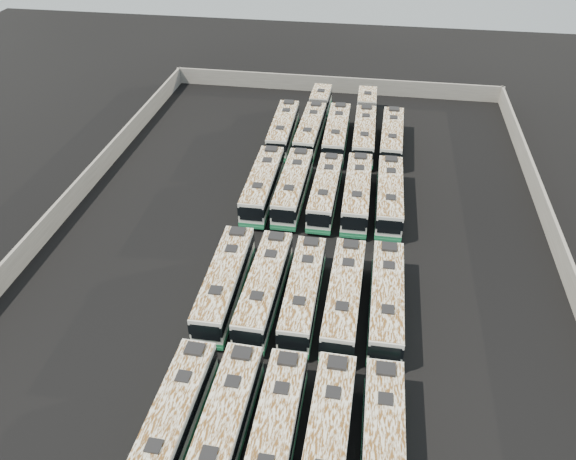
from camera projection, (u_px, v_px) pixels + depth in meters
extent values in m
plane|color=black|center=(296.00, 249.00, 49.30)|extent=(140.00, 140.00, 0.00)
cube|color=slate|center=(334.00, 85.00, 77.70)|extent=(45.20, 0.30, 2.20)
cube|color=slate|center=(565.00, 265.00, 45.78)|extent=(0.30, 73.20, 2.20)
cube|color=slate|center=(56.00, 216.00, 51.54)|extent=(0.30, 73.20, 2.20)
cube|color=silver|center=(172.00, 423.00, 33.14)|extent=(2.56, 11.01, 2.51)
cube|color=#1E7349|center=(174.00, 433.00, 33.68)|extent=(2.61, 11.06, 0.38)
cube|color=black|center=(171.00, 419.00, 32.90)|extent=(2.62, 11.07, 0.84)
cube|color=white|center=(170.00, 410.00, 32.39)|extent=(2.51, 10.79, 0.06)
cube|color=black|center=(154.00, 446.00, 30.42)|extent=(0.89, 0.89, 0.13)
cube|color=black|center=(183.00, 376.00, 34.25)|extent=(0.89, 0.89, 0.13)
cube|color=black|center=(195.00, 349.00, 35.97)|extent=(1.21, 1.03, 0.24)
cylinder|color=black|center=(179.00, 386.00, 36.73)|extent=(0.28, 0.92, 0.91)
cylinder|color=black|center=(207.00, 390.00, 36.44)|extent=(0.28, 0.92, 0.91)
cube|color=silver|center=(223.00, 430.00, 32.75)|extent=(2.58, 11.18, 2.55)
cube|color=#1E7349|center=(224.00, 439.00, 33.30)|extent=(2.63, 11.23, 0.39)
cube|color=black|center=(223.00, 426.00, 32.51)|extent=(2.64, 11.24, 0.85)
cube|color=white|center=(221.00, 416.00, 31.99)|extent=(2.53, 10.96, 0.06)
cube|color=black|center=(209.00, 454.00, 29.99)|extent=(0.90, 0.90, 0.13)
cube|color=black|center=(233.00, 381.00, 33.89)|extent=(0.90, 0.90, 0.13)
cube|color=black|center=(242.00, 353.00, 35.63)|extent=(1.23, 1.05, 0.24)
cylinder|color=black|center=(225.00, 391.00, 36.40)|extent=(0.28, 0.93, 0.93)
cylinder|color=black|center=(254.00, 395.00, 36.11)|extent=(0.28, 0.93, 0.93)
cube|color=silver|center=(274.00, 437.00, 32.37)|extent=(2.40, 11.10, 2.54)
cube|color=#1E7349|center=(274.00, 447.00, 32.91)|extent=(2.45, 11.15, 0.39)
cube|color=black|center=(274.00, 433.00, 32.12)|extent=(2.46, 11.16, 0.85)
cube|color=white|center=(274.00, 424.00, 31.61)|extent=(2.35, 10.88, 0.06)
cube|color=black|center=(281.00, 388.00, 33.50)|extent=(0.88, 0.88, 0.13)
cube|color=black|center=(288.00, 359.00, 35.25)|extent=(1.21, 1.03, 0.24)
cylinder|color=black|center=(270.00, 397.00, 36.00)|extent=(0.27, 0.93, 0.92)
cylinder|color=black|center=(300.00, 402.00, 35.73)|extent=(0.27, 0.93, 0.92)
cube|color=silver|center=(327.00, 443.00, 32.08)|extent=(2.55, 11.21, 2.56)
cube|color=#1E7349|center=(326.00, 452.00, 32.63)|extent=(2.60, 11.26, 0.39)
cube|color=black|center=(327.00, 438.00, 31.83)|extent=(2.61, 11.27, 0.86)
cube|color=white|center=(328.00, 429.00, 31.31)|extent=(2.49, 10.98, 0.07)
cube|color=black|center=(333.00, 392.00, 33.22)|extent=(0.90, 0.90, 0.13)
cube|color=black|center=(337.00, 363.00, 34.97)|extent=(1.23, 1.05, 0.24)
cylinder|color=black|center=(318.00, 401.00, 35.74)|extent=(0.28, 0.94, 0.93)
cylinder|color=black|center=(349.00, 406.00, 35.45)|extent=(0.28, 0.94, 0.93)
cube|color=silver|center=(383.00, 449.00, 31.75)|extent=(2.43, 11.05, 2.53)
cube|color=#1E7349|center=(381.00, 459.00, 32.29)|extent=(2.48, 11.11, 0.39)
cube|color=black|center=(383.00, 445.00, 31.51)|extent=(2.49, 11.12, 0.85)
cube|color=white|center=(385.00, 436.00, 31.00)|extent=(2.38, 10.83, 0.06)
cube|color=black|center=(385.00, 399.00, 32.89)|extent=(0.88, 0.88, 0.13)
cube|color=black|center=(386.00, 369.00, 34.63)|extent=(1.21, 1.03, 0.24)
cylinder|color=black|center=(366.00, 408.00, 35.36)|extent=(0.27, 0.92, 0.92)
cylinder|color=black|center=(397.00, 412.00, 35.12)|extent=(0.27, 0.92, 0.92)
cube|color=silver|center=(225.00, 282.00, 43.29)|extent=(2.49, 11.31, 2.59)
cube|color=#1E7349|center=(226.00, 292.00, 43.84)|extent=(2.54, 11.36, 0.39)
cube|color=black|center=(225.00, 278.00, 43.04)|extent=(2.55, 11.37, 0.87)
cube|color=black|center=(205.00, 333.00, 38.57)|extent=(2.07, 0.09, 1.36)
cube|color=#1E7349|center=(207.00, 347.00, 39.41)|extent=(2.35, 0.13, 0.26)
cube|color=white|center=(224.00, 269.00, 42.51)|extent=(2.44, 11.09, 0.07)
cube|color=black|center=(216.00, 290.00, 40.47)|extent=(0.90, 0.90, 0.13)
cube|color=black|center=(231.00, 248.00, 44.45)|extent=(0.90, 0.90, 0.13)
cube|color=black|center=(237.00, 231.00, 46.23)|extent=(1.24, 1.05, 0.24)
cylinder|color=black|center=(201.00, 325.00, 41.19)|extent=(0.27, 0.94, 0.94)
cylinder|color=black|center=(228.00, 328.00, 40.95)|extent=(0.27, 0.94, 0.94)
cylinder|color=black|center=(224.00, 263.00, 46.98)|extent=(0.27, 0.94, 0.94)
cylinder|color=black|center=(248.00, 266.00, 46.74)|extent=(0.27, 0.94, 0.94)
cube|color=silver|center=(264.00, 288.00, 42.81)|extent=(2.57, 11.25, 2.57)
cube|color=#1E7349|center=(265.00, 297.00, 43.36)|extent=(2.62, 11.30, 0.39)
cube|color=black|center=(264.00, 283.00, 42.57)|extent=(2.63, 11.31, 0.86)
cube|color=black|center=(247.00, 339.00, 38.16)|extent=(2.05, 0.10, 1.35)
cube|color=#1E7349|center=(248.00, 353.00, 38.99)|extent=(2.33, 0.15, 0.26)
cube|color=white|center=(264.00, 275.00, 42.05)|extent=(2.51, 11.02, 0.07)
cube|color=black|center=(257.00, 296.00, 40.03)|extent=(0.90, 0.90, 0.13)
cube|color=black|center=(271.00, 254.00, 43.96)|extent=(0.90, 0.90, 0.13)
cube|color=black|center=(276.00, 236.00, 45.71)|extent=(1.23, 1.05, 0.24)
cylinder|color=black|center=(241.00, 330.00, 40.77)|extent=(0.28, 0.94, 0.93)
cylinder|color=black|center=(268.00, 334.00, 40.48)|extent=(0.28, 0.94, 0.93)
cylinder|color=black|center=(262.00, 268.00, 46.49)|extent=(0.28, 0.94, 0.93)
cylinder|color=black|center=(286.00, 271.00, 46.20)|extent=(0.28, 0.94, 0.93)
cube|color=silver|center=(303.00, 292.00, 42.45)|extent=(2.29, 10.87, 2.49)
cube|color=#1E7349|center=(303.00, 301.00, 42.98)|extent=(2.34, 10.92, 0.38)
cube|color=black|center=(303.00, 288.00, 42.21)|extent=(2.35, 10.93, 0.83)
cube|color=black|center=(292.00, 343.00, 37.91)|extent=(1.99, 0.07, 1.31)
cube|color=#1E7349|center=(292.00, 357.00, 38.73)|extent=(2.26, 0.11, 0.25)
cube|color=white|center=(303.00, 280.00, 41.70)|extent=(2.25, 10.65, 0.06)
cube|color=black|center=(299.00, 301.00, 39.74)|extent=(0.86, 0.86, 0.13)
cube|color=black|center=(308.00, 259.00, 43.56)|extent=(0.86, 0.86, 0.13)
cube|color=black|center=(311.00, 242.00, 45.28)|extent=(1.18, 1.00, 0.24)
cylinder|color=black|center=(283.00, 335.00, 40.44)|extent=(0.26, 0.91, 0.91)
cylinder|color=black|center=(310.00, 338.00, 40.19)|extent=(0.26, 0.91, 0.91)
cylinder|color=black|center=(297.00, 273.00, 46.00)|extent=(0.26, 0.91, 0.91)
cylinder|color=black|center=(320.00, 275.00, 45.76)|extent=(0.26, 0.91, 0.91)
cube|color=silver|center=(344.00, 297.00, 41.94)|extent=(2.52, 11.24, 2.57)
cube|color=#1E7349|center=(343.00, 306.00, 42.49)|extent=(2.57, 11.29, 0.39)
cube|color=black|center=(344.00, 293.00, 41.70)|extent=(2.58, 11.30, 0.86)
cube|color=black|center=(336.00, 351.00, 37.28)|extent=(2.06, 0.09, 1.35)
cube|color=#1E7349|center=(335.00, 365.00, 38.12)|extent=(2.34, 0.14, 0.26)
cube|color=white|center=(345.00, 284.00, 41.18)|extent=(2.47, 11.02, 0.07)
cube|color=black|center=(342.00, 306.00, 39.15)|extent=(0.90, 0.90, 0.13)
cube|color=black|center=(348.00, 262.00, 43.09)|extent=(0.90, 0.90, 0.13)
cube|color=black|center=(351.00, 244.00, 44.85)|extent=(1.23, 1.05, 0.24)
cylinder|color=black|center=(324.00, 341.00, 39.90)|extent=(0.28, 0.94, 0.93)
cylinder|color=black|center=(352.00, 345.00, 39.61)|extent=(0.28, 0.94, 0.93)
cylinder|color=black|center=(335.00, 277.00, 45.62)|extent=(0.28, 0.94, 0.93)
cylinder|color=black|center=(360.00, 279.00, 45.33)|extent=(0.28, 0.94, 0.93)
cube|color=silver|center=(386.00, 300.00, 41.70)|extent=(2.33, 11.15, 2.55)
cube|color=#1E7349|center=(385.00, 309.00, 42.24)|extent=(2.38, 11.20, 0.39)
cube|color=black|center=(387.00, 296.00, 41.45)|extent=(2.39, 11.21, 0.85)
cube|color=black|center=(385.00, 354.00, 37.05)|extent=(2.04, 0.06, 1.35)
cube|color=#1E7349|center=(383.00, 368.00, 37.88)|extent=(2.32, 0.10, 0.26)
cube|color=white|center=(388.00, 287.00, 40.93)|extent=(2.29, 10.92, 0.07)
cube|color=black|center=(388.00, 309.00, 38.92)|extent=(0.88, 0.88, 0.13)
cube|color=black|center=(389.00, 265.00, 42.84)|extent=(0.88, 0.88, 0.13)
cube|color=black|center=(389.00, 247.00, 44.60)|extent=(1.21, 1.02, 0.24)
cylinder|color=black|center=(370.00, 345.00, 39.64)|extent=(0.26, 0.93, 0.93)
cylinder|color=black|center=(398.00, 348.00, 39.38)|extent=(0.26, 0.93, 0.93)
cylinder|color=black|center=(373.00, 279.00, 45.35)|extent=(0.26, 0.93, 0.93)
cylinder|color=black|center=(398.00, 282.00, 45.09)|extent=(0.26, 0.93, 0.93)
cube|color=silver|center=(263.00, 185.00, 55.06)|extent=(2.41, 11.30, 2.59)
cube|color=#1E7349|center=(263.00, 193.00, 55.61)|extent=(2.46, 11.35, 0.40)
cube|color=black|center=(263.00, 181.00, 54.81)|extent=(2.47, 11.36, 0.87)
cube|color=black|center=(251.00, 214.00, 50.34)|extent=(2.07, 0.07, 1.36)
cube|color=#1E7349|center=(251.00, 227.00, 51.19)|extent=(2.35, 0.11, 0.26)
cube|color=white|center=(262.00, 173.00, 54.28)|extent=(2.36, 11.07, 0.07)
cube|color=black|center=(257.00, 185.00, 52.24)|extent=(0.90, 0.90, 0.13)
cube|color=black|center=(267.00, 160.00, 56.22)|extent=(0.90, 0.90, 0.13)
cube|color=black|center=(271.00, 149.00, 58.00)|extent=(1.23, 1.04, 0.24)
cylinder|color=black|center=(245.00, 214.00, 52.97)|extent=(0.27, 0.94, 0.94)
cylinder|color=black|center=(266.00, 216.00, 52.71)|extent=(0.27, 0.94, 0.94)
cylinder|color=black|center=(260.00, 176.00, 58.75)|extent=(0.27, 0.94, 0.94)
cylinder|color=black|center=(279.00, 177.00, 58.50)|extent=(0.27, 0.94, 0.94)
cube|color=silver|center=(293.00, 187.00, 54.75)|extent=(2.47, 11.22, 2.57)
cube|color=#1E7349|center=(293.00, 195.00, 55.30)|extent=(2.52, 11.27, 0.39)
cube|color=black|center=(293.00, 183.00, 54.50)|extent=(2.53, 11.28, 0.86)
cube|color=black|center=(283.00, 216.00, 50.09)|extent=(2.05, 0.09, 1.35)
cube|color=#1E7349|center=(283.00, 229.00, 50.93)|extent=(2.33, 0.13, 0.26)
cube|color=white|center=(293.00, 175.00, 53.99)|extent=(2.42, 11.00, 0.07)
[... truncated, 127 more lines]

